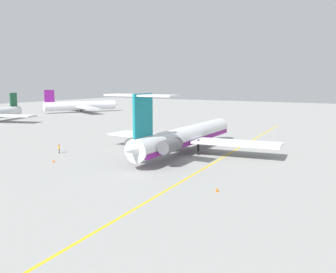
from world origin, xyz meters
The scene contains 8 objects.
ground centered at (0.00, 0.00, 0.00)m, with size 348.73×348.73×0.00m, color gray.
main_jetliner centered at (-3.69, 10.71, 3.10)m, with size 39.02×34.69×11.37m.
airliner_far_right centered at (54.52, 91.04, 2.84)m, with size 29.96×30.35×9.65m.
ground_crew_near_nose centered at (-15.41, 30.51, 1.09)m, with size 0.27×0.41×1.71m.
ground_crew_near_tail centered at (14.16, 30.90, 1.06)m, with size 0.29×0.35×1.68m.
safety_cone_nose centered at (-21.46, 25.32, 0.28)m, with size 0.40×0.40×0.55m, color #EA590F.
safety_cone_wingtip centered at (-22.80, -4.16, 0.28)m, with size 0.40×0.40×0.55m, color #EA590F.
taxiway_centreline centered at (-2.60, 3.12, 0.00)m, with size 99.46×0.36×0.01m, color gold.
Camera 1 is at (-62.78, -21.05, 13.18)m, focal length 39.58 mm.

